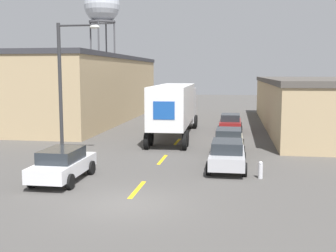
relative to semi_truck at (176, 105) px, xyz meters
name	(u,v)px	position (x,y,z in m)	size (l,w,h in m)	color
ground_plane	(126,204)	(0.51, -17.22, -2.43)	(160.00, 160.00, 0.00)	#4C4947
road_centerline	(162,159)	(0.51, -9.00, -2.42)	(0.20, 15.24, 0.01)	gold
warehouse_left	(69,88)	(-12.58, 9.70, 0.90)	(12.88, 27.40, 6.65)	tan
warehouse_right	(336,103)	(13.43, 7.26, -0.21)	(12.57, 28.31, 4.43)	tan
semi_truck	(176,105)	(0.00, 0.00, 0.00)	(3.11, 13.60, 4.01)	silver
parked_car_right_near	(227,155)	(4.19, -10.96, -1.64)	(1.94, 4.33, 1.51)	#B2B2B7
parked_car_left_near	(63,164)	(-3.18, -14.38, -1.64)	(1.94, 4.33, 1.51)	silver
parked_car_right_mid	(229,140)	(4.19, -6.33, -1.64)	(1.94, 4.33, 1.51)	tan
parked_car_right_far	(230,123)	(4.19, 3.05, -1.64)	(1.94, 4.33, 1.51)	maroon
water_tower	(102,7)	(-18.93, 41.13, 14.04)	(6.27, 6.27, 19.84)	#47474C
street_lamp	(65,81)	(-4.98, -9.52, 2.04)	(2.49, 0.32, 7.67)	#2D2D30
fire_hydrant	(260,170)	(5.77, -12.52, -2.02)	(0.22, 0.22, 0.82)	silver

